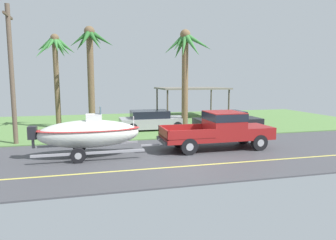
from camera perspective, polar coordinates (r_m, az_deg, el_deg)
name	(u,v)px	position (r m, az deg, el deg)	size (l,w,h in m)	color
ground	(151,128)	(22.52, -3.14, -1.50)	(36.00, 22.00, 0.11)	#424247
pickup_truck_towing	(223,128)	(15.91, 10.18, -1.52)	(5.85, 1.99, 1.90)	maroon
boat_on_trailer	(89,134)	(14.48, -14.51, -2.45)	(5.85, 2.26, 2.29)	gray
parked_sedan_near	(227,121)	(21.45, 10.86, -0.23)	(4.52, 1.92, 1.38)	black
parked_sedan_far	(152,121)	(21.46, -2.98, -0.10)	(4.54, 1.95, 1.38)	#99999E
carport_awning	(191,89)	(28.48, 4.37, 5.75)	(6.10, 4.57, 2.78)	#4C4238
palm_tree_near_left	(55,56)	(23.28, -20.16, 11.12)	(2.89, 2.77, 6.66)	brown
palm_tree_near_right	(91,56)	(21.42, -14.17, 11.36)	(3.02, 2.81, 7.01)	brown
palm_tree_mid	(186,56)	(21.05, 3.35, 11.73)	(3.12, 3.20, 6.83)	brown
utility_pole	(12,73)	(18.39, -27.02, 7.73)	(0.24, 1.80, 7.39)	brown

